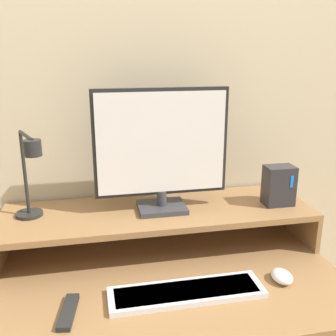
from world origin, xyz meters
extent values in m
cube|color=beige|center=(0.00, 0.76, 1.25)|extent=(6.00, 0.05, 2.50)
cube|color=olive|center=(0.00, 0.36, 0.72)|extent=(1.13, 0.73, 0.03)
cube|color=olive|center=(-0.56, 0.55, 0.80)|extent=(0.02, 0.35, 0.13)
cube|color=olive|center=(0.56, 0.55, 0.80)|extent=(0.02, 0.35, 0.13)
cube|color=olive|center=(0.00, 0.55, 0.88)|extent=(1.13, 0.35, 0.02)
cube|color=#38383D|center=(0.01, 0.55, 0.90)|extent=(0.17, 0.14, 0.02)
cylinder|color=#38383D|center=(0.01, 0.55, 0.94)|extent=(0.04, 0.04, 0.06)
cube|color=black|center=(0.01, 0.55, 1.14)|extent=(0.48, 0.02, 0.38)
cube|color=silver|center=(0.01, 0.54, 1.14)|extent=(0.45, 0.01, 0.36)
cylinder|color=black|center=(-0.46, 0.59, 0.90)|extent=(0.09, 0.09, 0.01)
cylinder|color=black|center=(-0.46, 0.59, 1.05)|extent=(0.01, 0.01, 0.29)
cylinder|color=black|center=(-0.43, 0.52, 1.19)|extent=(0.06, 0.14, 0.01)
cylinder|color=black|center=(-0.41, 0.45, 1.17)|extent=(0.05, 0.05, 0.05)
cube|color=#28282D|center=(0.45, 0.51, 0.97)|extent=(0.11, 0.08, 0.15)
cube|color=#1972F2|center=(0.48, 0.47, 0.99)|extent=(0.01, 0.00, 0.05)
cube|color=silver|center=(0.03, 0.23, 0.75)|extent=(0.47, 0.13, 0.02)
cube|color=#AFAFB3|center=(0.03, 0.23, 0.75)|extent=(0.44, 0.10, 0.01)
ellipsoid|color=white|center=(0.35, 0.24, 0.76)|extent=(0.06, 0.09, 0.04)
cube|color=black|center=(-0.32, 0.21, 0.75)|extent=(0.06, 0.16, 0.02)
camera|label=1|loc=(-0.24, -0.77, 1.45)|focal=42.00mm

